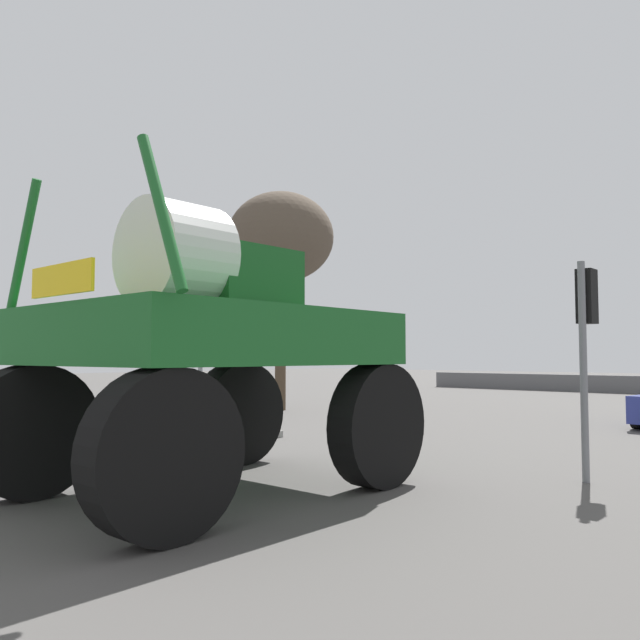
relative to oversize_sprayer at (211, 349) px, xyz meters
The scene contains 6 objects.
ground_plane 11.28m from the oversize_sprayer, 93.15° to the left, with size 120.00×120.00×0.00m, color #4C4947.
median_island 4.80m from the oversize_sprayer, behind, with size 1.75×9.64×0.15m, color gray.
oversize_sprayer is the anchor object (origin of this frame).
traffic_signal_near_left 7.23m from the oversize_sprayer, 142.50° to the left, with size 0.24×0.54×3.85m.
traffic_signal_near_right 5.68m from the oversize_sprayer, 50.72° to the left, with size 0.24×0.54×3.32m.
bare_tree_left 14.14m from the oversize_sprayer, 131.21° to the left, with size 3.76×3.76×7.71m.
Camera 1 is at (7.59, 1.36, 1.87)m, focal length 35.61 mm.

